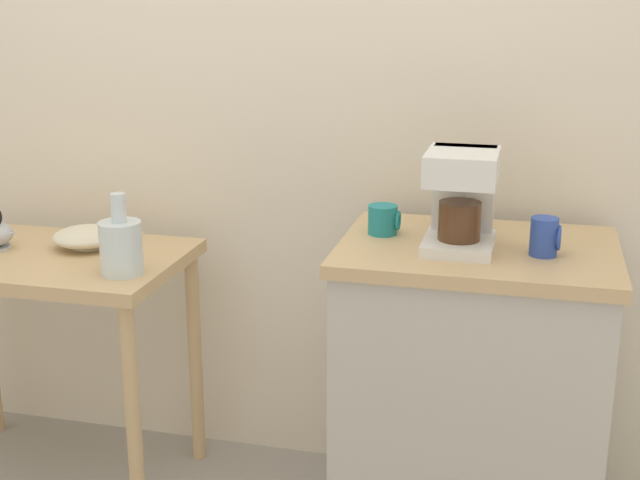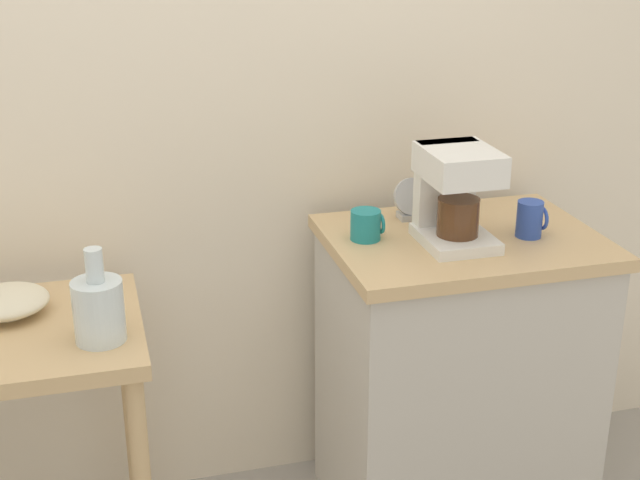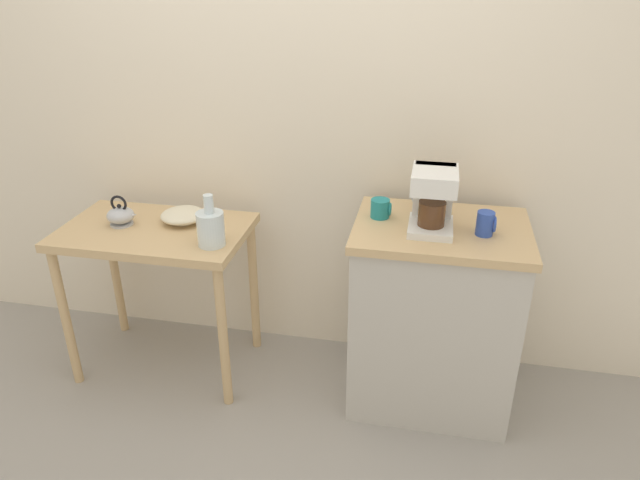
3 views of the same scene
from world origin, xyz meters
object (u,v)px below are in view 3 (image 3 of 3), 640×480
at_px(bowl_stoneware, 183,215).
at_px(glass_carafe_vase, 211,227).
at_px(mug_blue, 486,224).
at_px(teakettle, 121,215).
at_px(table_clock, 423,198).
at_px(coffee_maker, 433,196).
at_px(mug_dark_teal, 381,208).

relative_size(bowl_stoneware, glass_carafe_vase, 0.89).
height_order(bowl_stoneware, mug_blue, mug_blue).
distance_m(teakettle, table_clock, 1.40).
distance_m(coffee_maker, mug_dark_teal, 0.25).
distance_m(mug_blue, table_clock, 0.34).
xyz_separation_m(teakettle, table_clock, (1.38, 0.18, 0.12)).
bearing_deg(glass_carafe_vase, bowl_stoneware, 137.44).
relative_size(teakettle, table_clock, 1.28).
bearing_deg(table_clock, coffee_maker, -78.04).
xyz_separation_m(coffee_maker, table_clock, (-0.04, 0.20, -0.09)).
height_order(glass_carafe_vase, table_clock, table_clock).
bearing_deg(bowl_stoneware, mug_dark_teal, -1.73).
relative_size(glass_carafe_vase, mug_dark_teal, 2.63).
bearing_deg(bowl_stoneware, mug_blue, -5.14).
relative_size(mug_blue, table_clock, 0.83).
bearing_deg(teakettle, mug_dark_teal, 2.64).
bearing_deg(mug_blue, teakettle, 178.63).
bearing_deg(mug_dark_teal, table_clock, 34.77).
bearing_deg(table_clock, bowl_stoneware, -175.18).
height_order(coffee_maker, table_clock, coffee_maker).
bearing_deg(coffee_maker, teakettle, 179.27).
distance_m(glass_carafe_vase, mug_blue, 1.15).
bearing_deg(coffee_maker, glass_carafe_vase, -173.85).
relative_size(teakettle, mug_blue, 1.54).
relative_size(bowl_stoneware, mug_blue, 2.09).
height_order(teakettle, glass_carafe_vase, glass_carafe_vase).
bearing_deg(teakettle, table_clock, 7.32).
xyz_separation_m(teakettle, mug_blue, (1.64, -0.04, 0.12)).
relative_size(glass_carafe_vase, mug_blue, 2.35).
bearing_deg(glass_carafe_vase, teakettle, 166.49).
bearing_deg(table_clock, mug_dark_teal, -145.23).
height_order(glass_carafe_vase, coffee_maker, coffee_maker).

